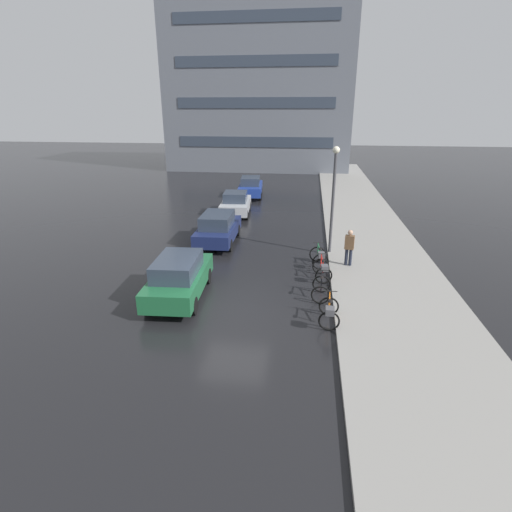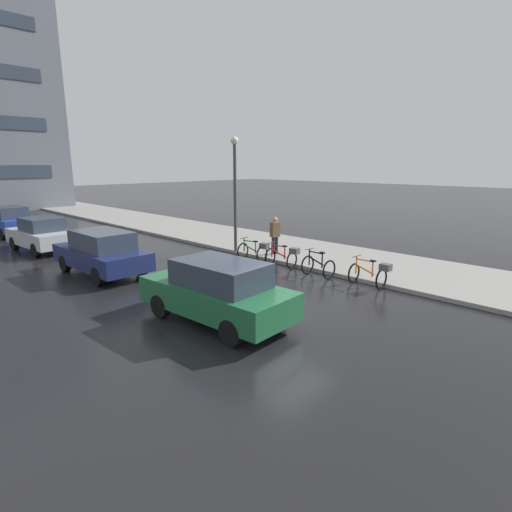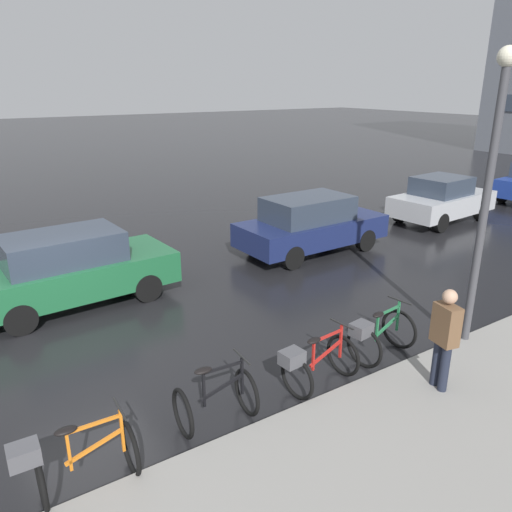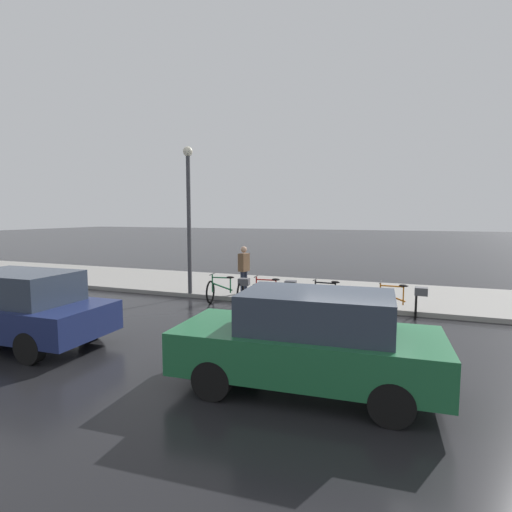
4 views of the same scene
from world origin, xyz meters
name	(u,v)px [view 1 (image 1 of 4)]	position (x,y,z in m)	size (l,w,h in m)	color
ground_plane	(234,306)	(0.00, 0.00, 0.00)	(140.00, 140.00, 0.00)	black
sidewalk_kerb	(367,232)	(6.00, 10.00, 0.07)	(4.80, 60.00, 0.14)	gray
bicycle_nearest	(329,312)	(3.38, -0.93, 0.49)	(0.73, 1.38, 0.98)	black
bicycle_second	(321,288)	(3.16, 1.09, 0.40)	(0.77, 1.10, 0.99)	black
bicycle_third	(323,269)	(3.25, 2.81, 0.48)	(0.83, 1.41, 0.98)	black
bicycle_farthest	(319,257)	(3.14, 4.32, 0.49)	(0.89, 1.40, 0.99)	black
car_green	(179,277)	(-2.18, 0.45, 0.84)	(2.05, 4.39, 1.65)	#1E6038
car_navy	(218,228)	(-2.17, 7.09, 0.83)	(1.96, 4.40, 1.64)	navy
car_silver	(236,204)	(-2.31, 13.09, 0.79)	(2.11, 4.11, 1.60)	#B2B5BA
car_blue	(251,187)	(-2.16, 19.03, 0.82)	(2.11, 4.24, 1.65)	navy
pedestrian	(349,247)	(4.43, 4.34, 1.01)	(0.44, 0.32, 1.79)	#1E2333
streetlamp	(333,191)	(3.68, 6.08, 3.16)	(0.33, 0.33, 5.20)	#424247
building_facade_main	(261,85)	(-3.55, 36.75, 9.36)	(20.54, 9.95, 18.72)	slate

